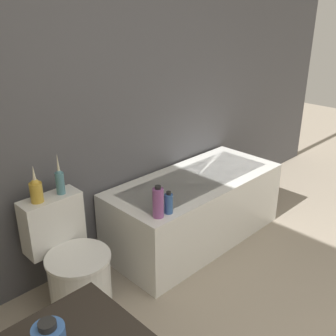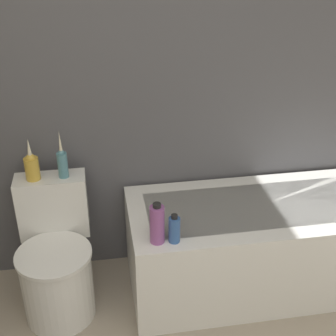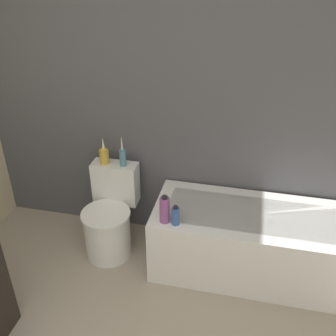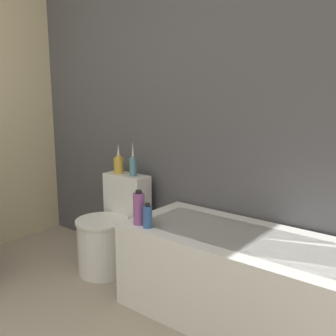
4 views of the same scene
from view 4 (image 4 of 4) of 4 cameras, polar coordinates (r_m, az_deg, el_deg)
name	(u,v)px [view 4 (image 4 of 4)]	position (r m, az deg, el deg)	size (l,w,h in m)	color
wall_back_tiled	(176,101)	(2.96, 1.13, 9.71)	(6.40, 0.06, 2.60)	#4C4C51
bathtub	(244,279)	(2.47, 10.96, -15.59)	(1.50, 0.65, 0.55)	white
toilet	(110,232)	(3.11, -8.49, -9.20)	(0.40, 0.55, 0.72)	white
vase_gold	(119,163)	(3.16, -7.17, 0.67)	(0.08, 0.08, 0.24)	gold
vase_silver	(133,165)	(3.04, -5.10, 0.48)	(0.05, 0.05, 0.27)	teal
shampoo_bottle_tall	(139,208)	(2.49, -4.25, -5.86)	(0.07, 0.07, 0.22)	#8C4C8C
shampoo_bottle_short	(148,216)	(2.44, -2.98, -7.03)	(0.06, 0.06, 0.16)	#335999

